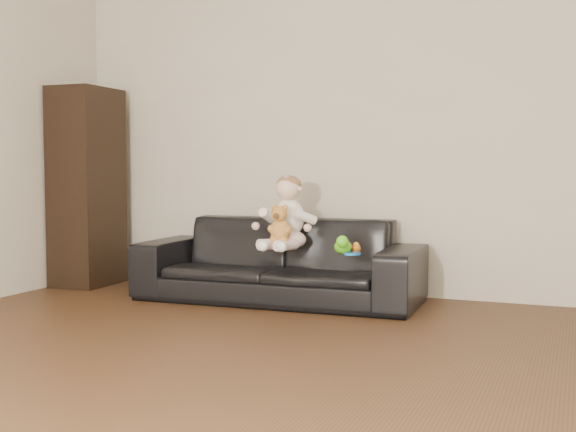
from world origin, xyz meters
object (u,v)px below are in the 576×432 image
at_px(sofa, 279,260).
at_px(toy_blue_disc, 352,254).
at_px(toy_green, 343,247).
at_px(cabinet, 87,187).
at_px(toy_rattle, 356,248).
at_px(teddy_bear, 280,225).
at_px(baby, 287,217).

height_order(sofa, toy_blue_disc, sofa).
height_order(toy_green, toy_blue_disc, toy_green).
distance_m(sofa, toy_blue_disc, 0.64).
bearing_deg(cabinet, toy_blue_disc, -9.77).
bearing_deg(toy_blue_disc, toy_rattle, 94.10).
height_order(sofa, teddy_bear, teddy_bear).
bearing_deg(teddy_bear, sofa, 132.78).
bearing_deg(teddy_bear, baby, 112.46).
height_order(teddy_bear, toy_blue_disc, teddy_bear).
bearing_deg(teddy_bear, toy_green, 24.40).
relative_size(toy_green, toy_rattle, 2.22).
bearing_deg(baby, toy_green, 4.47).
bearing_deg(sofa, toy_rattle, -13.18).
distance_m(sofa, toy_green, 0.58).
xyz_separation_m(sofa, cabinet, (-1.64, 0.08, 0.48)).
height_order(cabinet, teddy_bear, cabinet).
bearing_deg(teddy_bear, toy_blue_disc, 21.71).
bearing_deg(toy_green, baby, 165.61).
relative_size(sofa, toy_green, 14.70).
bearing_deg(toy_blue_disc, sofa, 158.77).
bearing_deg(sofa, baby, -47.05).
xyz_separation_m(teddy_bear, toy_green, (0.41, 0.04, -0.13)).
height_order(cabinet, baby, cabinet).
bearing_deg(toy_rattle, toy_green, -120.99).
bearing_deg(sofa, toy_green, -23.86).
relative_size(cabinet, toy_blue_disc, 14.37).
xyz_separation_m(sofa, teddy_bear, (0.11, -0.25, 0.26)).
distance_m(toy_rattle, toy_blue_disc, 0.11).
xyz_separation_m(sofa, baby, (0.10, -0.11, 0.30)).
bearing_deg(cabinet, sofa, -4.66).
bearing_deg(toy_green, teddy_bear, -174.21).
xyz_separation_m(cabinet, toy_green, (2.16, -0.29, -0.34)).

